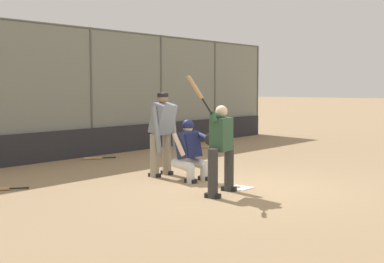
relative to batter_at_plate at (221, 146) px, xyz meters
name	(u,v)px	position (x,y,z in m)	size (l,w,h in m)	color
ground_plane	(239,188)	(-0.71, -0.07, -0.88)	(160.00, 160.00, 0.00)	#9E7F5B
home_plate_marker	(239,188)	(-0.71, -0.07, -0.87)	(0.43, 0.43, 0.01)	white
backstop_fence	(48,89)	(-0.71, -6.08, 1.01)	(20.38, 0.08, 3.59)	#515651
padding_wall	(51,146)	(-0.71, -5.98, -0.49)	(19.90, 0.18, 0.77)	#28282D
batter_at_plate	(221,146)	(0.00, 0.00, 0.00)	(1.08, 0.55, 2.14)	#333333
catcher_behind_plate	(191,149)	(-0.77, -1.32, -0.22)	(0.67, 0.77, 1.27)	silver
umpire_home	(162,131)	(-0.82, -2.16, 0.10)	(0.74, 0.46, 1.81)	gray
spare_bat_near_backstop	(95,158)	(-1.64, -5.34, -0.84)	(0.75, 0.51, 0.07)	black
spare_bat_by_padding	(209,147)	(-5.61, -4.52, -0.84)	(0.52, 0.73, 0.07)	black
spare_bat_third_base_side	(0,189)	(2.34, -3.39, -0.84)	(0.68, 0.52, 0.07)	black
fielding_glove_on_dirt	(223,150)	(-5.16, -3.68, -0.82)	(0.33, 0.25, 0.12)	black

